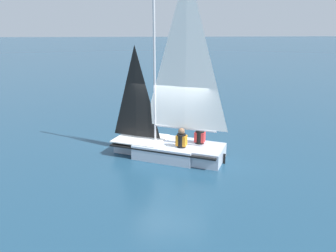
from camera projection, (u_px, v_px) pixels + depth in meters
name	position (u px, v px, depth m)	size (l,w,h in m)	color
ground_plane	(168.00, 156.00, 11.59)	(260.00, 260.00, 0.00)	navy
sailboat_main	(170.00, 132.00, 11.31)	(3.03, 4.08, 6.27)	#B2BCCC
sailor_helm	(181.00, 143.00, 10.98)	(0.40, 0.42, 1.16)	black
sailor_crew	(200.00, 140.00, 11.32)	(0.40, 0.42, 1.16)	black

